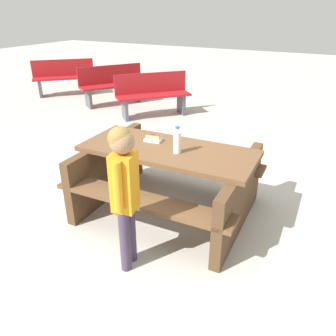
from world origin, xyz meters
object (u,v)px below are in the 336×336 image
object	(u,v)px
picnic_table	(168,175)
park_bench_far	(64,77)
soda_bottle	(177,141)
park_bench_mid	(112,84)
park_bench_near	(153,94)
child_in_coat	(124,183)
hotdog_tray	(153,138)

from	to	relation	value
picnic_table	park_bench_far	distance (m)	6.04
picnic_table	soda_bottle	world-z (taller)	soda_bottle
park_bench_mid	soda_bottle	bearing A→B (deg)	134.05
park_bench_mid	park_bench_near	bearing A→B (deg)	163.24
park_bench_near	soda_bottle	bearing A→B (deg)	124.00
park_bench_mid	child_in_coat	bearing A→B (deg)	127.49
park_bench_near	park_bench_far	distance (m)	2.94
park_bench_far	picnic_table	bearing A→B (deg)	143.52
park_bench_near	park_bench_far	xyz separation A→B (m)	(2.89, -0.54, 0.00)
picnic_table	hotdog_tray	bearing A→B (deg)	-23.72
hotdog_tray	park_bench_far	bearing A→B (deg)	-37.05
hotdog_tray	park_bench_far	distance (m)	5.80
soda_bottle	child_in_coat	distance (m)	0.87
picnic_table	child_in_coat	bearing A→B (deg)	96.13
hotdog_tray	child_in_coat	size ratio (longest dim) A/B	0.15
park_bench_mid	park_bench_far	world-z (taller)	same
hotdog_tray	park_bench_near	bearing A→B (deg)	-59.62
soda_bottle	park_bench_far	size ratio (longest dim) A/B	0.20
park_bench_near	park_bench_far	size ratio (longest dim) A/B	1.01
soda_bottle	park_bench_near	distance (m)	3.77
picnic_table	park_bench_mid	size ratio (longest dim) A/B	1.25
child_in_coat	park_bench_mid	distance (m)	5.51
soda_bottle	park_bench_mid	xyz separation A→B (m)	(3.38, -3.49, -0.43)
child_in_coat	park_bench_mid	world-z (taller)	child_in_coat
soda_bottle	picnic_table	bearing A→B (deg)	-23.87
park_bench_near	park_bench_mid	bearing A→B (deg)	-16.76
hotdog_tray	park_bench_mid	size ratio (longest dim) A/B	0.13
picnic_table	park_bench_near	size ratio (longest dim) A/B	1.34
soda_bottle	park_bench_near	world-z (taller)	soda_bottle
park_bench_near	hotdog_tray	bearing A→B (deg)	120.38
picnic_table	park_bench_mid	bearing A→B (deg)	-46.61
picnic_table	soda_bottle	xyz separation A→B (m)	(-0.13, 0.06, 0.43)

